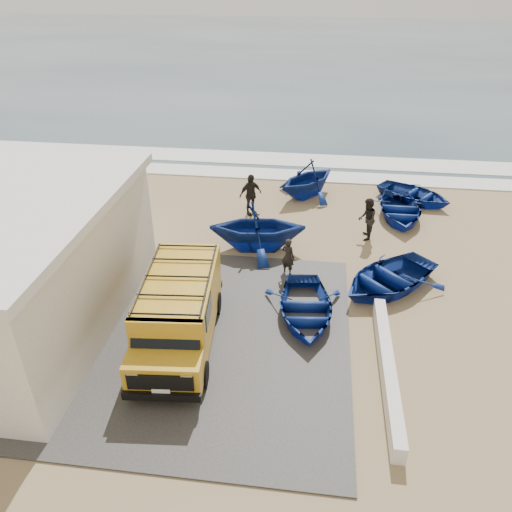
{
  "coord_description": "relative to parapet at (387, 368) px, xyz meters",
  "views": [
    {
      "loc": [
        2.63,
        -13.94,
        10.31
      ],
      "look_at": [
        0.68,
        1.16,
        1.2
      ],
      "focal_mm": 35.0,
      "sensor_mm": 36.0,
      "label": 1
    }
  ],
  "objects": [
    {
      "name": "ground",
      "position": [
        -5.0,
        3.0,
        -0.28
      ],
      "size": [
        160.0,
        160.0,
        0.0
      ],
      "primitive_type": "plane",
      "color": "#9C835A"
    },
    {
      "name": "boat_far_left",
      "position": [
        -2.81,
        12.35,
        0.66
      ],
      "size": [
        4.63,
        4.69,
        1.87
      ],
      "primitive_type": "imported",
      "rotation": [
        0.0,
        0.0,
        -0.69
      ],
      "color": "navy",
      "rests_on": "ground"
    },
    {
      "name": "boat_far_right",
      "position": [
        2.45,
        12.38,
        0.11
      ],
      "size": [
        4.51,
        4.27,
        0.76
      ],
      "primitive_type": "imported",
      "rotation": [
        0.0,
        0.0,
        0.95
      ],
      "color": "navy",
      "rests_on": "ground"
    },
    {
      "name": "van",
      "position": [
        -6.23,
        0.72,
        0.94
      ],
      "size": [
        2.51,
        5.44,
        2.27
      ],
      "rotation": [
        0.0,
        0.0,
        0.08
      ],
      "color": "gold",
      "rests_on": "ground"
    },
    {
      "name": "fisherman_back",
      "position": [
        -5.32,
        9.96,
        0.7
      ],
      "size": [
        1.19,
        1.08,
        1.95
      ],
      "primitive_type": "imported",
      "rotation": [
        0.0,
        0.0,
        0.67
      ],
      "color": "black",
      "rests_on": "ground"
    },
    {
      "name": "fisherman_middle",
      "position": [
        -0.14,
        8.22,
        0.64
      ],
      "size": [
        0.74,
        0.92,
        1.82
      ],
      "primitive_type": "imported",
      "rotation": [
        0.0,
        0.0,
        -1.63
      ],
      "color": "black",
      "rests_on": "ground"
    },
    {
      "name": "boat_near_right",
      "position": [
        0.43,
        4.53,
        0.16
      ],
      "size": [
        5.08,
        5.04,
        0.87
      ],
      "primitive_type": "imported",
      "rotation": [
        0.0,
        0.0,
        -0.81
      ],
      "color": "navy",
      "rests_on": "ground"
    },
    {
      "name": "boat_near_left",
      "position": [
        -2.45,
        2.41,
        0.11
      ],
      "size": [
        3.08,
        4.03,
        0.78
      ],
      "primitive_type": "imported",
      "rotation": [
        0.0,
        0.0,
        0.11
      ],
      "color": "navy",
      "rests_on": "ground"
    },
    {
      "name": "parapet",
      "position": [
        0.0,
        0.0,
        0.0
      ],
      "size": [
        0.35,
        6.0,
        0.55
      ],
      "primitive_type": "cube",
      "color": "silver",
      "rests_on": "ground"
    },
    {
      "name": "slab",
      "position": [
        -7.0,
        1.0,
        -0.25
      ],
      "size": [
        12.0,
        10.0,
        0.05
      ],
      "primitive_type": "cube",
      "color": "#43403D",
      "rests_on": "ground"
    },
    {
      "name": "ocean",
      "position": [
        -5.0,
        59.0,
        -0.27
      ],
      "size": [
        180.0,
        88.0,
        0.01
      ],
      "primitive_type": "cube",
      "color": "#385166",
      "rests_on": "ground"
    },
    {
      "name": "fisherman_front",
      "position": [
        -3.22,
        5.03,
        0.47
      ],
      "size": [
        0.65,
        0.58,
        1.5
      ],
      "primitive_type": "imported",
      "rotation": [
        0.0,
        0.0,
        2.61
      ],
      "color": "black",
      "rests_on": "ground"
    },
    {
      "name": "surf_wash",
      "position": [
        -5.0,
        17.5,
        -0.26
      ],
      "size": [
        180.0,
        2.2,
        0.04
      ],
      "primitive_type": "cube",
      "color": "white",
      "rests_on": "ground"
    },
    {
      "name": "boat_mid_right",
      "position": [
        1.53,
        10.45,
        0.14
      ],
      "size": [
        2.85,
        3.98,
        0.82
      ],
      "primitive_type": "imported",
      "rotation": [
        0.0,
        0.0,
        -0.0
      ],
      "color": "navy",
      "rests_on": "ground"
    },
    {
      "name": "boat_mid_left",
      "position": [
        -4.59,
        6.75,
        0.75
      ],
      "size": [
        4.26,
        3.8,
        2.04
      ],
      "primitive_type": "imported",
      "rotation": [
        0.0,
        0.0,
        1.69
      ],
      "color": "navy",
      "rests_on": "ground"
    },
    {
      "name": "surf_line",
      "position": [
        -5.0,
        15.0,
        -0.25
      ],
      "size": [
        180.0,
        1.6,
        0.06
      ],
      "primitive_type": "cube",
      "color": "white",
      "rests_on": "ground"
    }
  ]
}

